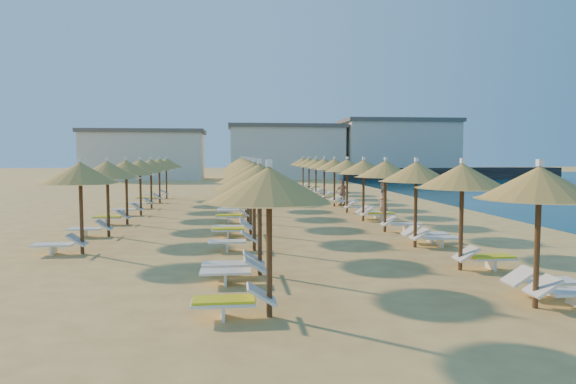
{
  "coord_description": "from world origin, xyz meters",
  "views": [
    {
      "loc": [
        -3.74,
        -22.16,
        3.2
      ],
      "look_at": [
        -0.93,
        4.0,
        1.3
      ],
      "focal_mm": 32.0,
      "sensor_mm": 36.0,
      "label": 1
    }
  ],
  "objects": [
    {
      "name": "parasol_row_west",
      "position": [
        -3.05,
        5.62,
        2.57
      ],
      "size": [
        2.6,
        38.3,
        3.11
      ],
      "color": "brown",
      "rests_on": "ground"
    },
    {
      "name": "beachgoer_a",
      "position": [
        3.47,
        1.89,
        0.95
      ],
      "size": [
        0.48,
        0.71,
        1.9
      ],
      "primitive_type": "imported",
      "rotation": [
        0.0,
        0.0,
        -1.53
      ],
      "color": "tan",
      "rests_on": "ground"
    },
    {
      "name": "beachgoer_c",
      "position": [
        3.19,
        9.83,
        0.81
      ],
      "size": [
        0.98,
        0.9,
        1.61
      ],
      "primitive_type": "imported",
      "rotation": [
        0.0,
        0.0,
        -0.69
      ],
      "color": "tan",
      "rests_on": "ground"
    },
    {
      "name": "parasol_row_east",
      "position": [
        2.54,
        5.62,
        2.57
      ],
      "size": [
        2.6,
        38.3,
        3.11
      ],
      "color": "brown",
      "rests_on": "ground"
    },
    {
      "name": "parasol_row_inland",
      "position": [
        -8.62,
        5.62,
        2.57
      ],
      "size": [
        2.6,
        24.02,
        3.11
      ],
      "color": "brown",
      "rests_on": "ground"
    },
    {
      "name": "hotel_blocks",
      "position": [
        3.68,
        47.14,
        3.7
      ],
      "size": [
        49.81,
        9.33,
        8.1
      ],
      "color": "beige",
      "rests_on": "ground"
    },
    {
      "name": "ground",
      "position": [
        0.0,
        0.0,
        0.0
      ],
      "size": [
        220.0,
        220.0,
        0.0
      ],
      "primitive_type": "plane",
      "color": "#E3BB63",
      "rests_on": "ground"
    },
    {
      "name": "loungers",
      "position": [
        -1.78,
        5.56,
        0.34
      ],
      "size": [
        14.21,
        37.21,
        0.66
      ],
      "color": "white",
      "rests_on": "ground"
    },
    {
      "name": "jetty",
      "position": [
        25.63,
        44.46,
        0.75
      ],
      "size": [
        30.14,
        5.26,
        1.5
      ],
      "primitive_type": "cube",
      "rotation": [
        0.0,
        0.0,
        0.04
      ],
      "color": "black",
      "rests_on": "ground"
    }
  ]
}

